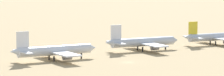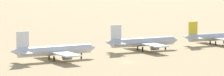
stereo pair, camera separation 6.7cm
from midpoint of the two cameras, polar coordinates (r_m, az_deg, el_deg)
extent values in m
plane|color=tan|center=(258.01, 1.47, -2.13)|extent=(4000.00, 4000.00, 0.00)
cylinder|color=silver|center=(263.08, -5.02, -1.09)|extent=(31.49, 5.30, 3.92)
cone|color=silver|center=(270.53, -1.73, -0.86)|extent=(3.10, 3.85, 3.72)
cone|color=silver|center=(256.47, -8.48, -1.19)|extent=(4.06, 3.50, 3.33)
cube|color=white|center=(257.13, -7.81, -0.14)|extent=(5.11, 0.71, 6.37)
cube|color=silver|center=(261.31, -8.11, -1.09)|extent=(3.43, 6.79, 0.35)
cube|color=silver|center=(254.09, -7.47, -1.29)|extent=(3.43, 6.79, 0.35)
cube|color=silver|center=(263.56, -4.82, -1.20)|extent=(8.04, 31.61, 0.55)
cylinder|color=slate|center=(270.77, -5.28, -1.30)|extent=(3.62, 2.31, 2.16)
cylinder|color=slate|center=(257.56, -3.94, -1.67)|extent=(3.62, 2.31, 2.16)
cylinder|color=black|center=(268.59, -2.70, -1.57)|extent=(0.69, 0.69, 2.16)
cylinder|color=black|center=(265.01, -5.51, -1.70)|extent=(0.69, 0.69, 2.16)
cylinder|color=black|center=(260.76, -5.09, -1.83)|extent=(0.69, 0.69, 2.16)
cylinder|color=silver|center=(292.55, 2.71, -0.35)|extent=(31.09, 6.90, 3.86)
cone|color=silver|center=(301.01, 5.50, -0.18)|extent=(3.24, 3.93, 3.66)
cone|color=silver|center=(284.75, -0.24, -0.40)|extent=(4.16, 3.65, 3.28)
cube|color=white|center=(285.72, 0.35, 0.53)|extent=(5.04, 0.98, 6.27)
cube|color=silver|center=(289.65, 0.00, -0.33)|extent=(3.72, 6.83, 0.35)
cube|color=silver|center=(282.81, 0.70, -0.49)|extent=(3.72, 6.83, 0.35)
cube|color=silver|center=(293.08, 2.87, -0.45)|extent=(9.59, 31.36, 0.54)
cylinder|color=slate|center=(299.99, 2.36, -0.55)|extent=(3.67, 2.46, 2.12)
cylinder|color=slate|center=(287.48, 3.74, -0.86)|extent=(3.67, 2.46, 2.12)
cylinder|color=black|center=(298.74, 4.67, -0.80)|extent=(0.68, 0.68, 2.12)
cylinder|color=black|center=(294.22, 2.24, -0.89)|extent=(0.68, 0.68, 2.12)
cylinder|color=black|center=(290.20, 2.68, -0.99)|extent=(0.68, 0.68, 2.12)
cylinder|color=silver|center=(319.20, 8.99, 0.11)|extent=(29.89, 6.41, 3.71)
cone|color=silver|center=(310.02, 6.57, 0.07)|extent=(3.98, 3.48, 3.15)
cube|color=yellow|center=(311.33, 7.07, 0.88)|extent=(4.84, 0.90, 6.03)
cube|color=silver|center=(314.85, 6.68, 0.12)|extent=(3.53, 6.55, 0.33)
cube|color=silver|center=(308.73, 7.44, -0.01)|extent=(3.53, 6.55, 0.33)
cube|color=silver|center=(319.80, 9.13, 0.02)|extent=(9.00, 30.13, 0.52)
cylinder|color=slate|center=(326.10, 8.54, -0.09)|extent=(3.51, 2.34, 2.04)
cylinder|color=black|center=(320.51, 8.55, -0.38)|extent=(0.65, 0.65, 2.04)
cylinder|color=black|center=(316.92, 9.01, -0.46)|extent=(0.65, 0.65, 2.04)
camera|label=1|loc=(0.03, -90.01, 0.00)|focal=104.88mm
camera|label=2|loc=(0.03, 89.99, 0.00)|focal=104.88mm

